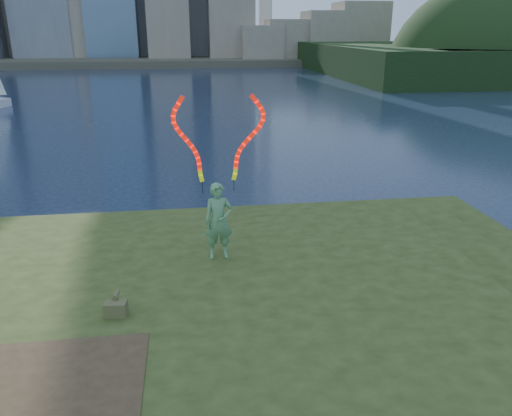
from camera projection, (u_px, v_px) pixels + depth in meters
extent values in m
plane|color=#18243C|center=(184.00, 319.00, 11.18)|extent=(320.00, 320.00, 0.00)
cube|color=#354418|center=(184.00, 388.00, 8.80)|extent=(20.00, 18.00, 0.30)
cube|color=#354418|center=(183.00, 365.00, 9.00)|extent=(17.00, 15.00, 0.30)
cube|color=#354418|center=(182.00, 347.00, 9.10)|extent=(14.00, 12.00, 0.30)
cube|color=#47331E|center=(37.00, 397.00, 7.64)|extent=(3.20, 3.00, 0.02)
cube|color=#4F4A3A|center=(182.00, 58.00, 99.48)|extent=(320.00, 40.00, 1.20)
imported|color=#166F1C|center=(219.00, 221.00, 12.04)|extent=(0.71, 0.48, 1.89)
cylinder|color=black|center=(202.00, 187.00, 11.81)|extent=(0.02, 0.02, 0.30)
cylinder|color=black|center=(234.00, 186.00, 11.94)|extent=(0.02, 0.02, 0.30)
cube|color=brown|center=(116.00, 309.00, 9.78)|extent=(0.45, 0.33, 0.30)
cylinder|color=brown|center=(116.00, 295.00, 9.90)|extent=(0.13, 0.29, 0.10)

